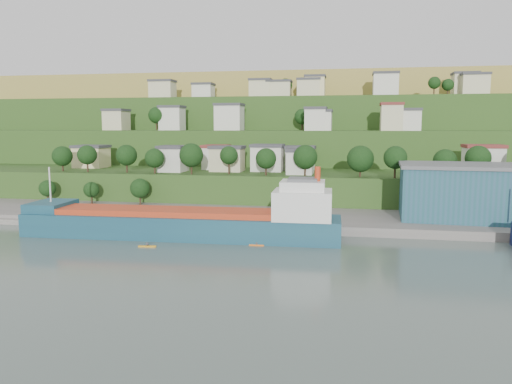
% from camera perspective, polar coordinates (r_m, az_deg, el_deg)
% --- Properties ---
extents(ground, '(500.00, 500.00, 0.00)m').
position_cam_1_polar(ground, '(97.05, -2.81, -6.47)').
color(ground, '#495852').
rests_on(ground, ground).
extents(quay, '(220.00, 26.00, 4.00)m').
position_cam_1_polar(quay, '(121.88, 9.50, -3.68)').
color(quay, slate).
rests_on(quay, ground).
extents(pebble_beach, '(40.00, 18.00, 2.40)m').
position_cam_1_polar(pebble_beach, '(139.19, -23.19, -2.80)').
color(pebble_beach, slate).
rests_on(pebble_beach, ground).
extents(hillside, '(360.00, 210.71, 96.00)m').
position_cam_1_polar(hillside, '(262.26, 5.76, 2.35)').
color(hillside, '#284719').
rests_on(hillside, ground).
extents(cargo_ship_near, '(68.06, 12.80, 17.42)m').
position_cam_1_polar(cargo_ship_near, '(106.81, -7.58, -3.70)').
color(cargo_ship_near, '#153D52').
rests_on(cargo_ship_near, ground).
extents(warehouse, '(32.07, 20.80, 12.80)m').
position_cam_1_polar(warehouse, '(125.79, 23.08, 0.06)').
color(warehouse, '#1D4E57').
rests_on(warehouse, quay).
extents(caravan, '(5.79, 2.78, 2.62)m').
position_cam_1_polar(caravan, '(134.81, -22.54, -2.00)').
color(caravan, white).
rests_on(caravan, pebble_beach).
extents(dinghy, '(4.30, 2.50, 0.81)m').
position_cam_1_polar(dinghy, '(133.09, -21.56, -2.46)').
color(dinghy, silver).
rests_on(dinghy, pebble_beach).
extents(kayak_orange, '(2.99, 0.61, 0.74)m').
position_cam_1_polar(kayak_orange, '(99.22, 0.08, -6.02)').
color(kayak_orange, orange).
rests_on(kayak_orange, ground).
extents(kayak_yellow, '(3.55, 1.13, 0.87)m').
position_cam_1_polar(kayak_yellow, '(100.41, -12.33, -6.01)').
color(kayak_yellow, orange).
rests_on(kayak_yellow, ground).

